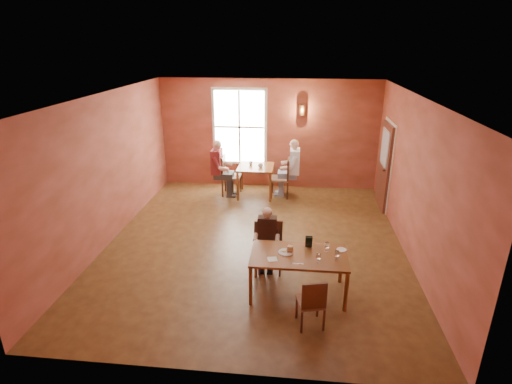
# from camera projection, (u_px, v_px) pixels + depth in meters

# --- Properties ---
(ground) EXTENTS (6.00, 7.00, 0.01)m
(ground) POSITION_uv_depth(u_px,v_px,m) (255.00, 242.00, 8.31)
(ground) COLOR brown
(ground) RESTS_ON ground
(wall_back) EXTENTS (6.00, 0.04, 3.00)m
(wall_back) POSITION_uv_depth(u_px,v_px,m) (268.00, 134.00, 11.03)
(wall_back) COLOR brown
(wall_back) RESTS_ON ground
(wall_front) EXTENTS (6.00, 0.04, 3.00)m
(wall_front) POSITION_uv_depth(u_px,v_px,m) (222.00, 271.00, 4.53)
(wall_front) COLOR brown
(wall_front) RESTS_ON ground
(wall_left) EXTENTS (0.04, 7.00, 3.00)m
(wall_left) POSITION_uv_depth(u_px,v_px,m) (108.00, 169.00, 8.07)
(wall_left) COLOR brown
(wall_left) RESTS_ON ground
(wall_right) EXTENTS (0.04, 7.00, 3.00)m
(wall_right) POSITION_uv_depth(u_px,v_px,m) (414.00, 179.00, 7.48)
(wall_right) COLOR brown
(wall_right) RESTS_ON ground
(ceiling) EXTENTS (6.00, 7.00, 0.04)m
(ceiling) POSITION_uv_depth(u_px,v_px,m) (255.00, 96.00, 7.24)
(ceiling) COLOR white
(ceiling) RESTS_ON wall_back
(window) EXTENTS (1.36, 0.10, 1.96)m
(window) POSITION_uv_depth(u_px,v_px,m) (239.00, 127.00, 10.99)
(window) COLOR white
(window) RESTS_ON wall_back
(door) EXTENTS (0.12, 1.04, 2.10)m
(door) POSITION_uv_depth(u_px,v_px,m) (384.00, 166.00, 9.79)
(door) COLOR maroon
(door) RESTS_ON ground
(wall_sconce) EXTENTS (0.16, 0.16, 0.28)m
(wall_sconce) POSITION_uv_depth(u_px,v_px,m) (302.00, 110.00, 10.60)
(wall_sconce) COLOR brown
(wall_sconce) RESTS_ON wall_back
(main_table) EXTENTS (1.55, 0.87, 0.73)m
(main_table) POSITION_uv_depth(u_px,v_px,m) (298.00, 274.00, 6.53)
(main_table) COLOR brown
(main_table) RESTS_ON ground
(chair_diner_main) EXTENTS (0.41, 0.41, 0.92)m
(chair_diner_main) POSITION_uv_depth(u_px,v_px,m) (270.00, 248.00, 7.15)
(chair_diner_main) COLOR brown
(chair_diner_main) RESTS_ON ground
(diner_main) EXTENTS (0.45, 0.45, 1.12)m
(diner_main) POSITION_uv_depth(u_px,v_px,m) (270.00, 244.00, 7.09)
(diner_main) COLOR black
(diner_main) RESTS_ON ground
(chair_empty) EXTENTS (0.43, 0.43, 0.81)m
(chair_empty) POSITION_uv_depth(u_px,v_px,m) (311.00, 301.00, 5.78)
(chair_empty) COLOR brown
(chair_empty) RESTS_ON ground
(plate_food) EXTENTS (0.32, 0.32, 0.03)m
(plate_food) POSITION_uv_depth(u_px,v_px,m) (286.00, 252.00, 6.45)
(plate_food) COLOR silver
(plate_food) RESTS_ON main_table
(sandwich) EXTENTS (0.10, 0.10, 0.10)m
(sandwich) POSITION_uv_depth(u_px,v_px,m) (290.00, 250.00, 6.44)
(sandwich) COLOR tan
(sandwich) RESTS_ON main_table
(goblet_a) EXTENTS (0.07, 0.07, 0.18)m
(goblet_a) POSITION_uv_depth(u_px,v_px,m) (327.00, 247.00, 6.46)
(goblet_a) COLOR white
(goblet_a) RESTS_ON main_table
(goblet_b) EXTENTS (0.08, 0.08, 0.17)m
(goblet_b) POSITION_uv_depth(u_px,v_px,m) (337.00, 255.00, 6.21)
(goblet_b) COLOR white
(goblet_b) RESTS_ON main_table
(goblet_c) EXTENTS (0.08, 0.08, 0.16)m
(goblet_c) POSITION_uv_depth(u_px,v_px,m) (319.00, 258.00, 6.15)
(goblet_c) COLOR white
(goblet_c) RESTS_ON main_table
(menu_stand) EXTENTS (0.12, 0.06, 0.19)m
(menu_stand) POSITION_uv_depth(u_px,v_px,m) (309.00, 242.00, 6.61)
(menu_stand) COLOR black
(menu_stand) RESTS_ON main_table
(knife) EXTENTS (0.17, 0.02, 0.00)m
(knife) POSITION_uv_depth(u_px,v_px,m) (298.00, 264.00, 6.14)
(knife) COLOR silver
(knife) RESTS_ON main_table
(napkin) EXTENTS (0.18, 0.18, 0.01)m
(napkin) POSITION_uv_depth(u_px,v_px,m) (272.00, 259.00, 6.26)
(napkin) COLOR white
(napkin) RESTS_ON main_table
(side_plate) EXTENTS (0.21, 0.21, 0.01)m
(side_plate) POSITION_uv_depth(u_px,v_px,m) (342.00, 250.00, 6.54)
(side_plate) COLOR white
(side_plate) RESTS_ON main_table
(second_table) EXTENTS (0.93, 0.93, 0.82)m
(second_table) POSITION_uv_depth(u_px,v_px,m) (256.00, 181.00, 10.69)
(second_table) COLOR brown
(second_table) RESTS_ON ground
(chair_diner_white) EXTENTS (0.47, 0.47, 1.05)m
(chair_diner_white) POSITION_uv_depth(u_px,v_px,m) (280.00, 178.00, 10.58)
(chair_diner_white) COLOR #492B12
(chair_diner_white) RESTS_ON ground
(diner_white) EXTENTS (0.60, 0.60, 1.49)m
(diner_white) POSITION_uv_depth(u_px,v_px,m) (281.00, 170.00, 10.50)
(diner_white) COLOR white
(diner_white) RESTS_ON ground
(chair_diner_maroon) EXTENTS (0.48, 0.48, 1.08)m
(chair_diner_maroon) POSITION_uv_depth(u_px,v_px,m) (232.00, 176.00, 10.71)
(chair_diner_maroon) COLOR #3E2615
(chair_diner_maroon) RESTS_ON ground
(diner_maroon) EXTENTS (0.59, 0.59, 1.47)m
(diner_maroon) POSITION_uv_depth(u_px,v_px,m) (230.00, 168.00, 10.64)
(diner_maroon) COLOR maroon
(diner_maroon) RESTS_ON ground
(cup_a) EXTENTS (0.14, 0.14, 0.10)m
(cup_a) POSITION_uv_depth(u_px,v_px,m) (261.00, 166.00, 10.44)
(cup_a) COLOR silver
(cup_a) RESTS_ON second_table
(cup_b) EXTENTS (0.13, 0.13, 0.10)m
(cup_b) POSITION_uv_depth(u_px,v_px,m) (251.00, 163.00, 10.63)
(cup_b) COLOR white
(cup_b) RESTS_ON second_table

